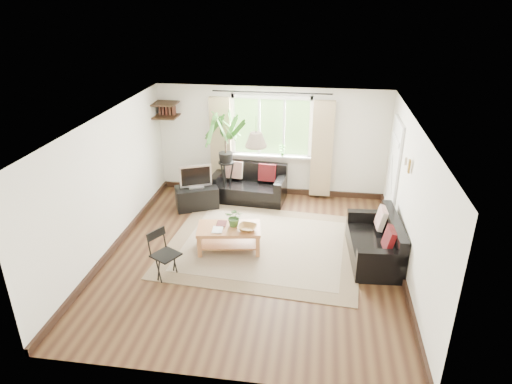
# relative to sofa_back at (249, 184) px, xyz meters

# --- Properties ---
(floor) EXTENTS (5.50, 5.50, 0.00)m
(floor) POSITION_rel_sofa_back_xyz_m (0.43, -2.30, -0.37)
(floor) COLOR #321C10
(floor) RESTS_ON ground
(ceiling) EXTENTS (5.50, 5.50, 0.00)m
(ceiling) POSITION_rel_sofa_back_xyz_m (0.43, -2.30, 2.03)
(ceiling) COLOR white
(ceiling) RESTS_ON floor
(wall_back) EXTENTS (5.00, 0.02, 2.40)m
(wall_back) POSITION_rel_sofa_back_xyz_m (0.43, 0.45, 0.83)
(wall_back) COLOR white
(wall_back) RESTS_ON floor
(wall_front) EXTENTS (5.00, 0.02, 2.40)m
(wall_front) POSITION_rel_sofa_back_xyz_m (0.43, -5.05, 0.83)
(wall_front) COLOR white
(wall_front) RESTS_ON floor
(wall_left) EXTENTS (0.02, 5.50, 2.40)m
(wall_left) POSITION_rel_sofa_back_xyz_m (-2.07, -2.30, 0.83)
(wall_left) COLOR white
(wall_left) RESTS_ON floor
(wall_right) EXTENTS (0.02, 5.50, 2.40)m
(wall_right) POSITION_rel_sofa_back_xyz_m (2.93, -2.30, 0.83)
(wall_right) COLOR white
(wall_right) RESTS_ON floor
(rug) EXTENTS (3.61, 3.16, 0.02)m
(rug) POSITION_rel_sofa_back_xyz_m (0.57, -1.91, -0.36)
(rug) COLOR #BBAB91
(rug) RESTS_ON floor
(window) EXTENTS (2.50, 0.16, 2.16)m
(window) POSITION_rel_sofa_back_xyz_m (0.43, 0.41, 1.18)
(window) COLOR white
(window) RESTS_ON wall_back
(door) EXTENTS (0.06, 0.96, 2.06)m
(door) POSITION_rel_sofa_back_xyz_m (2.90, -0.60, 0.63)
(door) COLOR silver
(door) RESTS_ON wall_right
(corner_shelf) EXTENTS (0.50, 0.50, 0.34)m
(corner_shelf) POSITION_rel_sofa_back_xyz_m (-1.82, 0.20, 1.52)
(corner_shelf) COLOR black
(corner_shelf) RESTS_ON wall_back
(pendant_lamp) EXTENTS (0.36, 0.36, 0.54)m
(pendant_lamp) POSITION_rel_sofa_back_xyz_m (0.43, -1.90, 1.68)
(pendant_lamp) COLOR beige
(pendant_lamp) RESTS_ON ceiling
(wall_sconce) EXTENTS (0.12, 0.12, 0.28)m
(wall_sconce) POSITION_rel_sofa_back_xyz_m (2.86, -2.00, 1.37)
(wall_sconce) COLOR beige
(wall_sconce) RESTS_ON wall_right
(sofa_back) EXTENTS (1.63, 0.93, 0.74)m
(sofa_back) POSITION_rel_sofa_back_xyz_m (0.00, 0.00, 0.00)
(sofa_back) COLOR black
(sofa_back) RESTS_ON floor
(sofa_right) EXTENTS (1.60, 0.88, 0.73)m
(sofa_right) POSITION_rel_sofa_back_xyz_m (2.49, -2.07, -0.00)
(sofa_right) COLOR black
(sofa_right) RESTS_ON floor
(coffee_table) EXTENTS (1.18, 0.76, 0.45)m
(coffee_table) POSITION_rel_sofa_back_xyz_m (-0.01, -2.13, -0.14)
(coffee_table) COLOR #995A32
(coffee_table) RESTS_ON floor
(table_plant) EXTENTS (0.32, 0.28, 0.35)m
(table_plant) POSITION_rel_sofa_back_xyz_m (0.08, -2.07, 0.25)
(table_plant) COLOR #375F26
(table_plant) RESTS_ON coffee_table
(bowl) EXTENTS (0.38, 0.38, 0.08)m
(bowl) POSITION_rel_sofa_back_xyz_m (0.32, -2.18, 0.12)
(bowl) COLOR olive
(bowl) RESTS_ON coffee_table
(book_a) EXTENTS (0.20, 0.26, 0.02)m
(book_a) POSITION_rel_sofa_back_xyz_m (-0.27, -2.28, 0.09)
(book_a) COLOR white
(book_a) RESTS_ON coffee_table
(book_b) EXTENTS (0.19, 0.24, 0.02)m
(book_b) POSITION_rel_sofa_back_xyz_m (-0.25, -2.05, 0.09)
(book_b) COLOR #4E211F
(book_b) RESTS_ON coffee_table
(tv_stand) EXTENTS (0.99, 0.80, 0.46)m
(tv_stand) POSITION_rel_sofa_back_xyz_m (-1.03, -0.55, -0.14)
(tv_stand) COLOR black
(tv_stand) RESTS_ON floor
(tv) EXTENTS (0.70, 0.47, 0.51)m
(tv) POSITION_rel_sofa_back_xyz_m (-1.03, -0.55, 0.35)
(tv) COLOR #A5A5AA
(tv) RESTS_ON tv_stand
(palm_stand) EXTENTS (0.89, 0.89, 1.95)m
(palm_stand) POSITION_rel_sofa_back_xyz_m (-0.47, -0.13, 0.61)
(palm_stand) COLOR black
(palm_stand) RESTS_ON floor
(folding_chair) EXTENTS (0.56, 0.56, 0.80)m
(folding_chair) POSITION_rel_sofa_back_xyz_m (-0.84, -3.11, 0.03)
(folding_chair) COLOR black
(folding_chair) RESTS_ON floor
(sill_plant) EXTENTS (0.14, 0.10, 0.27)m
(sill_plant) POSITION_rel_sofa_back_xyz_m (0.68, 0.33, 0.70)
(sill_plant) COLOR #2D6023
(sill_plant) RESTS_ON window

